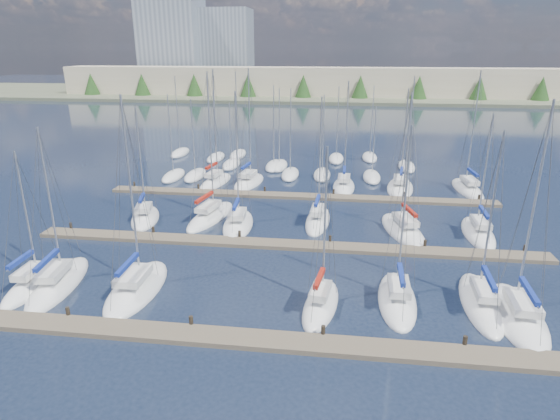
# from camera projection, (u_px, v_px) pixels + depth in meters

# --- Properties ---
(ground) EXTENTS (400.00, 400.00, 0.00)m
(ground) POSITION_uv_depth(u_px,v_px,m) (314.00, 146.00, 81.50)
(ground) COLOR #1F293E
(ground) RESTS_ON ground
(dock_near) EXTENTS (44.00, 1.93, 1.10)m
(dock_near) POSITION_uv_depth(u_px,v_px,m) (253.00, 340.00, 27.16)
(dock_near) COLOR #6B5E4C
(dock_near) RESTS_ON ground
(dock_mid) EXTENTS (44.00, 1.93, 1.10)m
(dock_mid) POSITION_uv_depth(u_px,v_px,m) (283.00, 244.00, 40.27)
(dock_mid) COLOR #6B5E4C
(dock_mid) RESTS_ON ground
(dock_far) EXTENTS (44.00, 1.93, 1.10)m
(dock_far) POSITION_uv_depth(u_px,v_px,m) (298.00, 196.00, 53.37)
(dock_far) COLOR #6B5E4C
(dock_far) RESTS_ON ground
(sailboat_c) EXTENTS (3.43, 8.66, 14.20)m
(sailboat_c) POSITION_uv_depth(u_px,v_px,m) (137.00, 288.00, 32.98)
(sailboat_c) COLOR white
(sailboat_c) RESTS_ON ground
(sailboat_j) EXTENTS (3.39, 8.08, 13.29)m
(sailboat_j) POSITION_uv_depth(u_px,v_px,m) (238.00, 224.00, 44.85)
(sailboat_j) COLOR white
(sailboat_j) RESTS_ON ground
(sailboat_l) EXTENTS (4.80, 9.30, 13.36)m
(sailboat_l) POSITION_uv_depth(u_px,v_px,m) (403.00, 230.00, 43.41)
(sailboat_l) COLOR white
(sailboat_l) RESTS_ON ground
(sailboat_o) EXTENTS (3.90, 8.21, 14.75)m
(sailboat_o) POSITION_uv_depth(u_px,v_px,m) (249.00, 182.00, 58.84)
(sailboat_o) COLOR white
(sailboat_o) RESTS_ON ground
(sailboat_q) EXTENTS (4.16, 9.04, 12.57)m
(sailboat_q) POSITION_uv_depth(u_px,v_px,m) (400.00, 188.00, 56.51)
(sailboat_q) COLOR white
(sailboat_q) RESTS_ON ground
(sailboat_r) EXTENTS (3.21, 9.11, 14.54)m
(sailboat_r) POSITION_uv_depth(u_px,v_px,m) (467.00, 189.00, 55.95)
(sailboat_r) COLOR white
(sailboat_r) RESTS_ON ground
(sailboat_e) EXTENTS (2.75, 7.88, 12.54)m
(sailboat_e) POSITION_uv_depth(u_px,v_px,m) (397.00, 299.00, 31.48)
(sailboat_e) COLOR white
(sailboat_e) RESTS_ON ground
(sailboat_h) EXTENTS (4.30, 7.29, 11.76)m
(sailboat_h) POSITION_uv_depth(u_px,v_px,m) (145.00, 218.00, 46.52)
(sailboat_h) COLOR white
(sailboat_h) RESTS_ON ground
(sailboat_n) EXTENTS (3.64, 8.33, 14.52)m
(sailboat_n) POSITION_uv_depth(u_px,v_px,m) (216.00, 182.00, 58.85)
(sailboat_n) COLOR white
(sailboat_n) RESTS_ON ground
(sailboat_a) EXTENTS (2.42, 7.18, 10.50)m
(sailboat_a) POSITION_uv_depth(u_px,v_px,m) (34.00, 284.00, 33.48)
(sailboat_a) COLOR white
(sailboat_a) RESTS_ON ground
(sailboat_i) EXTENTS (4.17, 9.51, 14.88)m
(sailboat_i) POSITION_uv_depth(u_px,v_px,m) (211.00, 216.00, 46.95)
(sailboat_i) COLOR white
(sailboat_i) RESTS_ON ground
(sailboat_g) EXTENTS (3.56, 8.78, 14.27)m
(sailboat_g) POSITION_uv_depth(u_px,v_px,m) (518.00, 315.00, 29.57)
(sailboat_g) COLOR white
(sailboat_g) RESTS_ON ground
(sailboat_p) EXTENTS (2.80, 7.89, 13.35)m
(sailboat_p) POSITION_uv_depth(u_px,v_px,m) (344.00, 186.00, 57.00)
(sailboat_p) COLOR white
(sailboat_p) RESTS_ON ground
(sailboat_k) EXTENTS (2.66, 8.42, 12.74)m
(sailboat_k) POSITION_uv_depth(u_px,v_px,m) (318.00, 220.00, 45.91)
(sailboat_k) COLOR white
(sailboat_k) RESTS_ON ground
(sailboat_m) EXTENTS (3.00, 8.42, 11.66)m
(sailboat_m) POSITION_uv_depth(u_px,v_px,m) (478.00, 233.00, 42.78)
(sailboat_m) COLOR white
(sailboat_m) RESTS_ON ground
(sailboat_d) EXTENTS (3.01, 6.96, 11.37)m
(sailboat_d) POSITION_uv_depth(u_px,v_px,m) (321.00, 304.00, 30.85)
(sailboat_d) COLOR white
(sailboat_d) RESTS_ON ground
(sailboat_b) EXTENTS (3.91, 9.00, 12.02)m
(sailboat_b) POSITION_uv_depth(u_px,v_px,m) (59.00, 283.00, 33.61)
(sailboat_b) COLOR white
(sailboat_b) RESTS_ON ground
(sailboat_f) EXTENTS (2.89, 8.64, 12.26)m
(sailboat_f) POSITION_uv_depth(u_px,v_px,m) (480.00, 302.00, 31.07)
(sailboat_f) COLOR white
(sailboat_f) RESTS_ON ground
(distant_boats) EXTENTS (36.93, 20.75, 13.30)m
(distant_boats) POSITION_uv_depth(u_px,v_px,m) (277.00, 165.00, 66.73)
(distant_boats) COLOR #9EA0A5
(distant_boats) RESTS_ON ground
(shoreline) EXTENTS (400.00, 60.00, 38.00)m
(shoreline) POSITION_uv_depth(u_px,v_px,m) (292.00, 74.00, 164.73)
(shoreline) COLOR #666B51
(shoreline) RESTS_ON ground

